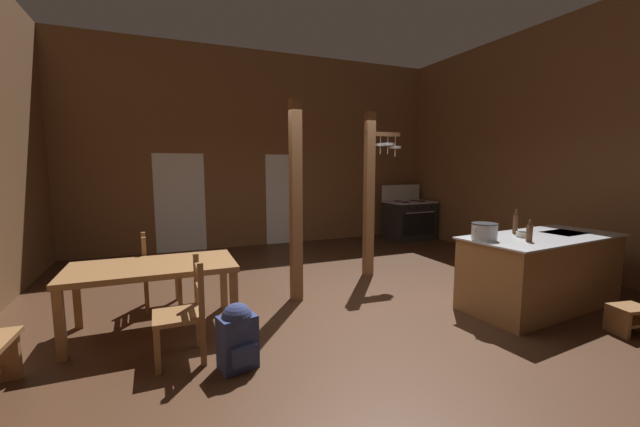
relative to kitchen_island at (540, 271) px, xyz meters
The scene contains 18 objects.
ground_plane 2.43m from the kitchen_island, 159.42° to the left, with size 9.00×9.39×0.10m, color #422819.
wall_back 5.90m from the kitchen_island, 113.17° to the left, with size 9.00×0.14×4.29m, color brown.
wall_right 2.71m from the kitchen_island, 23.24° to the left, with size 0.14×9.39×4.29m, color brown.
glazed_door_back_left 6.57m from the kitchen_island, 128.46° to the left, with size 1.00×0.01×2.05m, color white.
glazed_panel_back_right 5.47m from the kitchen_island, 109.50° to the left, with size 0.84×0.01×2.05m, color white.
kitchen_island is the anchor object (origin of this frame).
stove_range 4.59m from the kitchen_island, 75.00° to the left, with size 1.17×0.86×1.32m.
support_post_with_pot_rack 2.63m from the kitchen_island, 122.02° to the left, with size 0.64×0.23×2.64m.
support_post_center 3.26m from the kitchen_island, 153.10° to the left, with size 0.14×0.14×2.64m.
step_stool 1.00m from the kitchen_island, 80.98° to the right, with size 0.41×0.34×0.30m.
dining_table 4.69m from the kitchen_island, 166.32° to the left, with size 1.71×0.91×0.74m.
ladderback_chair_near_window 4.30m from the kitchen_island, behind, with size 0.45×0.45×0.95m.
ladderback_chair_by_post 4.88m from the kitchen_island, 157.88° to the left, with size 0.46×0.46×0.95m.
backpack 3.87m from the kitchen_island, behind, with size 0.36×0.35×0.60m.
stockpot_on_counter 1.07m from the kitchen_island, behind, with size 0.37×0.30×0.20m.
mixing_bowl_on_counter 0.58m from the kitchen_island, behind, with size 0.17×0.17×0.06m.
bottle_tall_on_counter 0.78m from the kitchen_island, 158.35° to the right, with size 0.07×0.07×0.26m.
bottle_short_on_counter 0.67m from the kitchen_island, 128.86° to the left, with size 0.06×0.06×0.32m.
Camera 1 is at (-2.20, -4.09, 1.79)m, focal length 21.29 mm.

